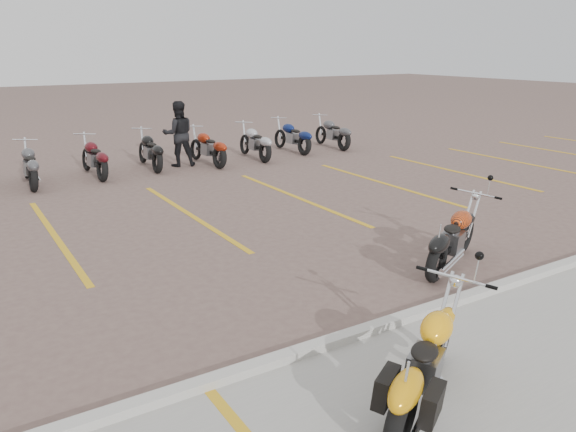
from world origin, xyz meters
The scene contains 7 objects.
ground centered at (0.00, 0.00, 0.00)m, with size 100.00×100.00×0.00m, color #6D574D.
curb centered at (0.00, -2.00, 0.06)m, with size 60.00×0.18×0.12m, color #ADAAA3.
parking_stripes centered at (0.00, 4.00, 0.00)m, with size 38.00×5.50×0.01m, color gold, non-canonical shape.
yellow_cruiser centered at (-0.66, -3.38, 0.43)m, with size 1.90×1.19×0.87m.
flame_cruiser centered at (2.39, -0.97, 0.43)m, with size 1.99×1.01×0.88m.
person_b centered at (1.73, 8.95, 0.96)m, with size 0.93×0.72×1.91m, color black.
bg_bike_row centered at (-0.81, 8.87, 0.55)m, with size 17.22×2.02×1.10m.
Camera 1 is at (-4.26, -6.75, 3.41)m, focal length 35.00 mm.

